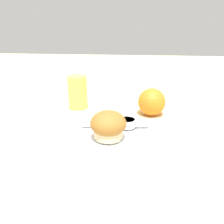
% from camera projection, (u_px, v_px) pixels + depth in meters
% --- Properties ---
extents(ground_plane, '(3.00, 3.00, 0.00)m').
position_uv_depth(ground_plane, '(117.00, 136.00, 0.64)').
color(ground_plane, beige).
extents(plate, '(0.22, 0.22, 0.02)m').
position_uv_depth(plate, '(114.00, 136.00, 0.62)').
color(plate, white).
rests_on(plate, ground_plane).
extents(muffin, '(0.08, 0.08, 0.07)m').
position_uv_depth(muffin, '(108.00, 125.00, 0.58)').
color(muffin, beige).
rests_on(muffin, plate).
extents(cream_ramekin, '(0.05, 0.05, 0.02)m').
position_uv_depth(cream_ramekin, '(127.00, 122.00, 0.65)').
color(cream_ramekin, silver).
rests_on(cream_ramekin, plate).
extents(berry_pair, '(0.03, 0.02, 0.02)m').
position_uv_depth(berry_pair, '(116.00, 122.00, 0.65)').
color(berry_pair, '#B7192D').
rests_on(berry_pair, plate).
extents(butter_knife, '(0.18, 0.03, 0.00)m').
position_uv_depth(butter_knife, '(115.00, 125.00, 0.65)').
color(butter_knife, '#B7B7BC').
rests_on(butter_knife, plate).
extents(orange_fruit, '(0.08, 0.08, 0.08)m').
position_uv_depth(orange_fruit, '(152.00, 102.00, 0.77)').
color(orange_fruit, orange).
rests_on(orange_fruit, ground_plane).
extents(juice_glass, '(0.06, 0.06, 0.11)m').
position_uv_depth(juice_glass, '(78.00, 92.00, 0.82)').
color(juice_glass, '#EAD14C').
rests_on(juice_glass, ground_plane).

